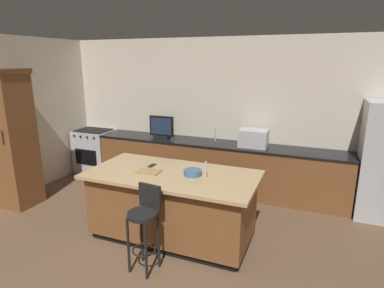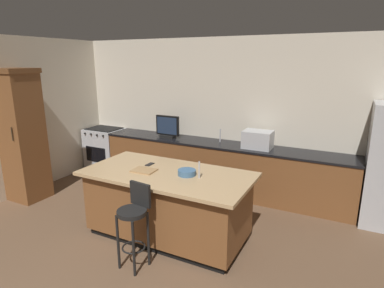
# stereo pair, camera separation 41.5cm
# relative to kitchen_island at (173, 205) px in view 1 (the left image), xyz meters

# --- Properties ---
(wall_back) EXTENTS (6.92, 0.12, 2.77)m
(wall_back) POSITION_rel_kitchen_island_xyz_m (0.08, 2.17, 0.91)
(wall_back) COLOR beige
(wall_back) RESTS_ON ground_plane
(counter_back) EXTENTS (4.65, 0.62, 0.91)m
(counter_back) POSITION_rel_kitchen_island_xyz_m (0.02, 1.79, -0.02)
(counter_back) COLOR brown
(counter_back) RESTS_ON ground_plane
(kitchen_island) EXTENTS (2.25, 1.12, 0.93)m
(kitchen_island) POSITION_rel_kitchen_island_xyz_m (0.00, 0.00, 0.00)
(kitchen_island) COLOR black
(kitchen_island) RESTS_ON ground_plane
(range_oven) EXTENTS (0.76, 0.63, 0.93)m
(range_oven) POSITION_rel_kitchen_island_xyz_m (-2.69, 1.78, -0.01)
(range_oven) COLOR #B7BABF
(range_oven) RESTS_ON ground_plane
(cabinet_tower) EXTENTS (0.62, 0.58, 2.24)m
(cabinet_tower) POSITION_rel_kitchen_island_xyz_m (-2.85, -0.02, 0.69)
(cabinet_tower) COLOR brown
(cabinet_tower) RESTS_ON ground_plane
(microwave) EXTENTS (0.48, 0.36, 0.30)m
(microwave) POSITION_rel_kitchen_island_xyz_m (0.71, 1.79, 0.59)
(microwave) COLOR #B7BABF
(microwave) RESTS_ON counter_back
(tv_monitor) EXTENTS (0.49, 0.16, 0.43)m
(tv_monitor) POSITION_rel_kitchen_island_xyz_m (-1.04, 1.73, 0.64)
(tv_monitor) COLOR black
(tv_monitor) RESTS_ON counter_back
(sink_faucet_back) EXTENTS (0.02, 0.02, 0.24)m
(sink_faucet_back) POSITION_rel_kitchen_island_xyz_m (-0.01, 1.89, 0.56)
(sink_faucet_back) COLOR #B2B2B7
(sink_faucet_back) RESTS_ON counter_back
(sink_faucet_island) EXTENTS (0.02, 0.02, 0.22)m
(sink_faucet_island) POSITION_rel_kitchen_island_xyz_m (0.47, 0.00, 0.56)
(sink_faucet_island) COLOR #B2B2B7
(sink_faucet_island) RESTS_ON kitchen_island
(bar_stool_center) EXTENTS (0.34, 0.35, 1.01)m
(bar_stool_center) POSITION_rel_kitchen_island_xyz_m (0.00, -0.74, 0.13)
(bar_stool_center) COLOR black
(bar_stool_center) RESTS_ON ground_plane
(fruit_bowl) EXTENTS (0.23, 0.23, 0.07)m
(fruit_bowl) POSITION_rel_kitchen_island_xyz_m (0.28, 0.03, 0.49)
(fruit_bowl) COLOR #3F668C
(fruit_bowl) RESTS_ON kitchen_island
(cell_phone) EXTENTS (0.07, 0.15, 0.01)m
(cell_phone) POSITION_rel_kitchen_island_xyz_m (-0.39, 0.17, 0.46)
(cell_phone) COLOR black
(cell_phone) RESTS_ON kitchen_island
(cutting_board) EXTENTS (0.32, 0.25, 0.02)m
(cutting_board) POSITION_rel_kitchen_island_xyz_m (-0.30, -0.10, 0.46)
(cutting_board) COLOR #A87F51
(cutting_board) RESTS_ON kitchen_island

